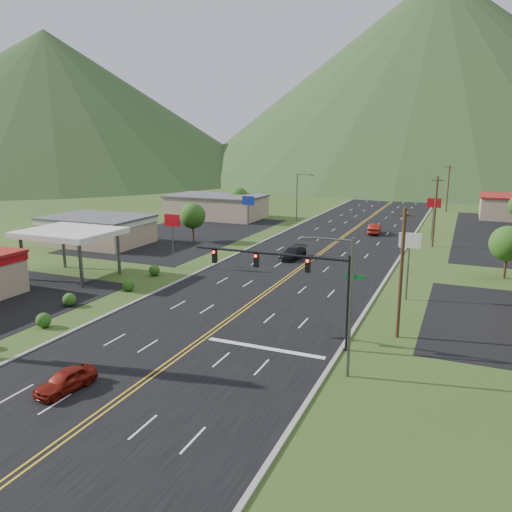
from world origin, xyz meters
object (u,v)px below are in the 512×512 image
at_px(streetlight_west, 299,194).
at_px(car_dark_mid, 293,253).
at_px(streetlight_east, 346,298).
at_px(car_red_near, 66,381).
at_px(traffic_signal, 294,273).
at_px(gas_canopy, 70,234).
at_px(car_red_far, 375,229).

xyz_separation_m(streetlight_west, car_dark_mid, (9.31, -30.19, -4.44)).
height_order(streetlight_west, car_dark_mid, streetlight_west).
bearing_deg(streetlight_east, car_dark_mid, 114.44).
height_order(streetlight_west, car_red_near, streetlight_west).
relative_size(car_red_near, car_dark_mid, 0.76).
height_order(traffic_signal, car_dark_mid, traffic_signal).
distance_m(streetlight_west, car_dark_mid, 31.90).
height_order(streetlight_east, car_dark_mid, streetlight_east).
relative_size(streetlight_east, gas_canopy, 0.90).
bearing_deg(car_red_near, car_red_far, 91.24).
bearing_deg(streetlight_east, car_red_far, 97.78).
relative_size(streetlight_east, car_dark_mid, 1.76).
distance_m(traffic_signal, car_red_near, 16.71).
xyz_separation_m(streetlight_east, car_red_near, (-14.77, -8.50, -4.52)).
distance_m(streetlight_east, streetlight_west, 64.21).
relative_size(traffic_signal, gas_canopy, 1.31).
xyz_separation_m(traffic_signal, car_dark_mid, (-8.85, 25.82, -4.59)).
distance_m(car_red_near, car_dark_mid, 38.33).
xyz_separation_m(traffic_signal, streetlight_west, (-18.16, 56.00, -0.15)).
distance_m(streetlight_west, gas_canopy, 49.10).
relative_size(streetlight_east, car_red_near, 2.32).
height_order(streetlight_east, car_red_near, streetlight_east).
bearing_deg(gas_canopy, streetlight_east, -19.88).
distance_m(streetlight_west, car_red_far, 18.20).
height_order(streetlight_west, car_red_far, streetlight_west).
height_order(streetlight_east, car_red_far, streetlight_east).
xyz_separation_m(streetlight_east, streetlight_west, (-22.86, 60.00, 0.00)).
height_order(streetlight_east, gas_canopy, streetlight_east).
distance_m(gas_canopy, car_dark_mid, 26.83).
bearing_deg(traffic_signal, gas_canopy, 164.30).
height_order(traffic_signal, car_red_far, traffic_signal).
bearing_deg(car_dark_mid, gas_canopy, -131.63).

